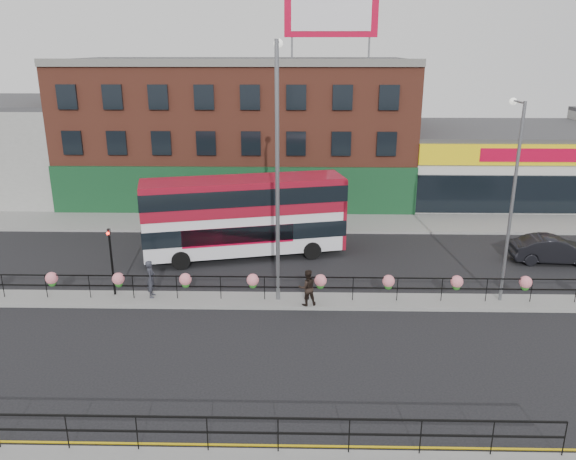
{
  "coord_description": "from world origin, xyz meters",
  "views": [
    {
      "loc": [
        0.56,
        -23.31,
        11.09
      ],
      "look_at": [
        0.0,
        3.0,
        2.5
      ],
      "focal_mm": 35.0,
      "sensor_mm": 36.0,
      "label": 1
    }
  ],
  "objects_px": {
    "lamp_column_east": "(512,186)",
    "pedestrian_b": "(307,287)",
    "pedestrian_a": "(151,279)",
    "double_decker_bus": "(245,209)",
    "car": "(553,250)",
    "lamp_column_west": "(278,152)"
  },
  "relations": [
    {
      "from": "pedestrian_a",
      "to": "lamp_column_east",
      "type": "xyz_separation_m",
      "value": [
        15.91,
        0.19,
        4.39
      ]
    },
    {
      "from": "pedestrian_a",
      "to": "pedestrian_b",
      "type": "height_order",
      "value": "pedestrian_a"
    },
    {
      "from": "pedestrian_a",
      "to": "pedestrian_b",
      "type": "distance_m",
      "value": 7.16
    },
    {
      "from": "double_decker_bus",
      "to": "car",
      "type": "relative_size",
      "value": 2.52
    },
    {
      "from": "lamp_column_west",
      "to": "pedestrian_b",
      "type": "bearing_deg",
      "value": -33.57
    },
    {
      "from": "pedestrian_b",
      "to": "double_decker_bus",
      "type": "bearing_deg",
      "value": -77.55
    },
    {
      "from": "lamp_column_east",
      "to": "pedestrian_b",
      "type": "bearing_deg",
      "value": -174.04
    },
    {
      "from": "pedestrian_a",
      "to": "lamp_column_east",
      "type": "height_order",
      "value": "lamp_column_east"
    },
    {
      "from": "pedestrian_a",
      "to": "double_decker_bus",
      "type": "bearing_deg",
      "value": -39.0
    },
    {
      "from": "car",
      "to": "pedestrian_a",
      "type": "relative_size",
      "value": 2.54
    },
    {
      "from": "pedestrian_a",
      "to": "lamp_column_west",
      "type": "height_order",
      "value": "lamp_column_west"
    },
    {
      "from": "car",
      "to": "lamp_column_west",
      "type": "relative_size",
      "value": 0.39
    },
    {
      "from": "lamp_column_east",
      "to": "lamp_column_west",
      "type": "bearing_deg",
      "value": -179.73
    },
    {
      "from": "car",
      "to": "pedestrian_a",
      "type": "bearing_deg",
      "value": 106.89
    },
    {
      "from": "car",
      "to": "lamp_column_east",
      "type": "distance_m",
      "value": 8.19
    },
    {
      "from": "pedestrian_a",
      "to": "lamp_column_east",
      "type": "distance_m",
      "value": 16.5
    },
    {
      "from": "pedestrian_a",
      "to": "lamp_column_west",
      "type": "relative_size",
      "value": 0.16
    },
    {
      "from": "lamp_column_west",
      "to": "lamp_column_east",
      "type": "distance_m",
      "value": 10.2
    },
    {
      "from": "lamp_column_west",
      "to": "lamp_column_east",
      "type": "xyz_separation_m",
      "value": [
        10.1,
        0.05,
        -1.43
      ]
    },
    {
      "from": "pedestrian_b",
      "to": "lamp_column_east",
      "type": "relative_size",
      "value": 0.19
    },
    {
      "from": "pedestrian_b",
      "to": "car",
      "type": "bearing_deg",
      "value": -170.96
    },
    {
      "from": "pedestrian_b",
      "to": "lamp_column_east",
      "type": "distance_m",
      "value": 9.88
    }
  ]
}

